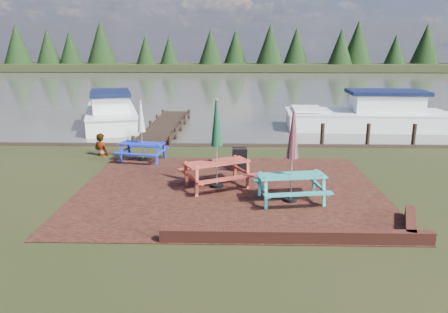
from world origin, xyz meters
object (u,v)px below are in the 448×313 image
object	(u,v)px
picnic_table_red	(217,158)
boat_jetty	(111,114)
chalkboard	(240,159)
person	(100,134)
picnic_table_teal	(292,171)
picnic_table_blue	(142,140)
jetty	(167,125)
boat_near	(370,117)

from	to	relation	value
picnic_table_red	boat_jetty	size ratio (longest dim) A/B	0.34
chalkboard	person	xyz separation A→B (m)	(-5.42, 2.05, 0.46)
boat_jetty	person	xyz separation A→B (m)	(1.73, -7.65, 0.42)
chalkboard	person	size ratio (longest dim) A/B	0.46
chalkboard	person	bearing A→B (deg)	151.79
picnic_table_teal	chalkboard	bearing A→B (deg)	105.80
boat_jetty	picnic_table_blue	bearing A→B (deg)	-83.83
picnic_table_teal	picnic_table_red	xyz separation A→B (m)	(-2.10, 1.19, 0.05)
picnic_table_red	picnic_table_blue	distance (m)	4.25
picnic_table_blue	boat_jetty	size ratio (longest dim) A/B	0.28
jetty	person	bearing A→B (deg)	-104.64
picnic_table_red	jetty	size ratio (longest dim) A/B	0.30
picnic_table_red	person	size ratio (longest dim) A/B	1.53
jetty	picnic_table_teal	bearing A→B (deg)	-65.17
picnic_table_red	chalkboard	xyz separation A→B (m)	(0.70, 1.83, -0.53)
boat_near	person	bearing A→B (deg)	121.18
boat_near	picnic_table_blue	bearing A→B (deg)	128.01
picnic_table_teal	picnic_table_red	bearing A→B (deg)	141.41
picnic_table_red	picnic_table_teal	bearing A→B (deg)	-57.40
picnic_table_red	jetty	bearing A→B (deg)	79.31
picnic_table_blue	jetty	size ratio (longest dim) A/B	0.25
jetty	boat_near	bearing A→B (deg)	3.90
picnic_table_teal	picnic_table_blue	world-z (taller)	picnic_table_teal
boat_jetty	boat_near	size ratio (longest dim) A/B	0.93
picnic_table_teal	person	distance (m)	8.50
picnic_table_teal	picnic_table_blue	size ratio (longest dim) A/B	1.12
picnic_table_red	chalkboard	world-z (taller)	picnic_table_red
picnic_table_red	picnic_table_blue	world-z (taller)	picnic_table_red
person	picnic_table_teal	bearing A→B (deg)	167.31
chalkboard	jetty	xyz separation A→B (m)	(-3.81, 8.23, -0.30)
picnic_table_teal	jetty	size ratio (longest dim) A/B	0.28
picnic_table_red	boat_jetty	world-z (taller)	picnic_table_red
picnic_table_blue	jetty	xyz separation A→B (m)	(-0.18, 6.98, -0.69)
picnic_table_red	boat_jetty	bearing A→B (deg)	91.37
jetty	boat_jetty	size ratio (longest dim) A/B	1.13
chalkboard	boat_near	bearing A→B (deg)	44.24
chalkboard	boat_near	distance (m)	11.44
picnic_table_teal	boat_jetty	xyz separation A→B (m)	(-8.55, 12.73, -0.44)
jetty	boat_jetty	bearing A→B (deg)	156.21
chalkboard	boat_jetty	xyz separation A→B (m)	(-7.15, 9.71, 0.04)
boat_near	person	xyz separation A→B (m)	(-12.51, -6.92, 0.40)
picnic_table_blue	chalkboard	xyz separation A→B (m)	(3.63, -1.26, -0.38)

